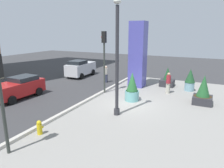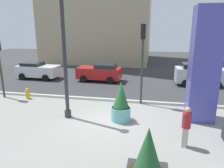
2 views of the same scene
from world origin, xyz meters
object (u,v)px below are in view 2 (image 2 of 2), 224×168
at_px(lamp_post, 65,58).
at_px(pedestrian_by_curb, 186,125).
at_px(car_passing_lane, 199,74).
at_px(traffic_light_far_side, 143,52).
at_px(fire_hydrant, 27,94).
at_px(car_curb_west, 100,72).
at_px(potted_plant_curbside, 121,104).
at_px(potted_plant_mid_plaza, 147,164).
at_px(pedestrian_crossing, 191,86).
at_px(car_curb_east, 38,70).
at_px(art_pillar_blue, 204,65).

height_order(lamp_post, pedestrian_by_curb, lamp_post).
bearing_deg(car_passing_lane, traffic_light_far_side, -129.67).
bearing_deg(pedestrian_by_curb, fire_hydrant, 156.36).
bearing_deg(car_curb_west, potted_plant_curbside, -68.67).
relative_size(traffic_light_far_side, pedestrian_by_curb, 2.84).
distance_m(car_passing_lane, pedestrian_by_curb, 10.64).
relative_size(potted_plant_mid_plaza, pedestrian_crossing, 1.24).
relative_size(fire_hydrant, car_passing_lane, 0.19).
relative_size(car_curb_east, pedestrian_crossing, 2.36).
distance_m(art_pillar_blue, pedestrian_crossing, 3.85).
bearing_deg(potted_plant_curbside, traffic_light_far_side, 72.20).
relative_size(potted_plant_curbside, pedestrian_crossing, 1.27).
bearing_deg(fire_hydrant, traffic_light_far_side, 3.50).
distance_m(lamp_post, car_curb_west, 8.64).
height_order(car_curb_west, car_curb_east, car_curb_west).
relative_size(lamp_post, car_passing_lane, 1.68).
relative_size(traffic_light_far_side, car_passing_lane, 1.25).
bearing_deg(car_passing_lane, car_curb_west, -178.96).
xyz_separation_m(art_pillar_blue, pedestrian_crossing, (0.05, 3.29, -2.01)).
height_order(art_pillar_blue, traffic_light_far_side, art_pillar_blue).
distance_m(potted_plant_mid_plaza, fire_hydrant, 11.05).
xyz_separation_m(car_curb_west, car_curb_east, (-6.14, -0.16, -0.01)).
xyz_separation_m(potted_plant_curbside, car_passing_lane, (5.47, 8.31, -0.02)).
height_order(traffic_light_far_side, car_curb_east, traffic_light_far_side).
bearing_deg(potted_plant_mid_plaza, pedestrian_by_curb, 61.55).
xyz_separation_m(traffic_light_far_side, pedestrian_by_curb, (2.11, -4.83, -2.38)).
bearing_deg(lamp_post, potted_plant_curbside, 2.36).
bearing_deg(car_curb_west, pedestrian_by_curb, -58.71).
bearing_deg(car_passing_lane, car_curb_east, -178.76).
height_order(car_passing_lane, car_curb_west, car_passing_lane).
bearing_deg(potted_plant_curbside, lamp_post, -177.64).
distance_m(art_pillar_blue, potted_plant_curbside, 4.71).
relative_size(traffic_light_far_side, car_curb_west, 1.25).
bearing_deg(lamp_post, art_pillar_blue, 9.39).
height_order(fire_hydrant, pedestrian_crossing, pedestrian_crossing).
xyz_separation_m(potted_plant_curbside, pedestrian_crossing, (4.19, 4.34, -0.03)).
bearing_deg(car_curb_east, car_curb_west, 1.51).
xyz_separation_m(potted_plant_curbside, car_curb_west, (-3.18, 8.15, -0.14)).
distance_m(lamp_post, art_pillar_blue, 7.19).
xyz_separation_m(traffic_light_far_side, car_curb_east, (-10.21, 5.20, -2.56)).
xyz_separation_m(car_curb_west, pedestrian_crossing, (7.37, -3.81, 0.11)).
xyz_separation_m(art_pillar_blue, car_curb_west, (-7.32, 7.10, -2.12)).
bearing_deg(pedestrian_crossing, potted_plant_mid_plaza, -106.26).
bearing_deg(car_passing_lane, lamp_post, -134.97).
bearing_deg(fire_hydrant, art_pillar_blue, -6.50).
distance_m(potted_plant_mid_plaza, car_curb_west, 13.75).
bearing_deg(pedestrian_by_curb, potted_plant_curbside, 145.86).
bearing_deg(car_passing_lane, pedestrian_by_curb, -103.37).
xyz_separation_m(pedestrian_crossing, pedestrian_by_curb, (-1.18, -6.38, 0.05)).
distance_m(potted_plant_curbside, pedestrian_crossing, 6.03).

